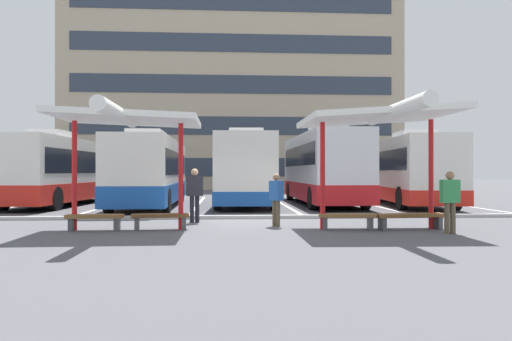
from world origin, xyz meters
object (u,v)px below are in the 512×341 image
(coach_bus_1, at_px, (150,173))
(bench_2, at_px, (347,218))
(coach_bus_2, at_px, (247,170))
(coach_bus_3, at_px, (322,169))
(waiting_passenger_1, at_px, (195,191))
(bench_3, at_px, (410,217))
(waiting_shelter_0, at_px, (126,120))
(waiting_passenger_0, at_px, (276,196))
(bench_1, at_px, (161,218))
(waiting_passenger_2, at_px, (450,198))
(coach_bus_0, at_px, (64,172))
(waiting_shelter_1, at_px, (380,118))
(coach_bus_4, at_px, (407,171))
(bench_0, at_px, (95,219))

(coach_bus_1, height_order, bench_2, coach_bus_1)
(coach_bus_1, bearing_deg, coach_bus_2, 15.95)
(coach_bus_1, xyz_separation_m, coach_bus_3, (8.35, 1.29, 0.19))
(waiting_passenger_1, bearing_deg, bench_3, -19.81)
(waiting_shelter_0, xyz_separation_m, waiting_passenger_0, (4.24, 0.92, -2.15))
(bench_1, xyz_separation_m, waiting_passenger_1, (0.84, 1.84, 0.68))
(coach_bus_1, relative_size, waiting_passenger_0, 6.44)
(bench_1, relative_size, waiting_passenger_2, 0.99)
(bench_2, height_order, waiting_passenger_2, waiting_passenger_2)
(coach_bus_0, height_order, coach_bus_3, coach_bus_3)
(coach_bus_1, bearing_deg, waiting_shelter_1, -50.66)
(waiting_shelter_0, distance_m, bench_1, 2.88)
(waiting_passenger_2, bearing_deg, coach_bus_4, 74.56)
(coach_bus_3, height_order, bench_2, coach_bus_3)
(coach_bus_3, height_order, bench_1, coach_bus_3)
(coach_bus_0, distance_m, bench_1, 12.38)
(bench_0, distance_m, waiting_passenger_0, 5.23)
(bench_2, bearing_deg, coach_bus_4, 60.99)
(bench_0, bearing_deg, bench_2, -2.05)
(coach_bus_0, distance_m, waiting_passenger_2, 18.38)
(coach_bus_0, distance_m, coach_bus_1, 4.76)
(coach_bus_1, distance_m, bench_2, 11.70)
(bench_3, bearing_deg, waiting_shelter_1, -172.68)
(bench_0, relative_size, waiting_passenger_0, 0.97)
(coach_bus_0, relative_size, waiting_passenger_1, 6.12)
(bench_1, relative_size, waiting_passenger_0, 1.04)
(waiting_passenger_1, bearing_deg, waiting_passenger_2, -24.98)
(coach_bus_2, xyz_separation_m, bench_1, (-2.89, -10.31, -1.37))
(coach_bus_1, relative_size, bench_3, 5.00)
(coach_bus_3, xyz_separation_m, waiting_passenger_0, (-3.36, -9.68, -0.87))
(coach_bus_3, relative_size, waiting_passenger_1, 5.98)
(waiting_shelter_1, distance_m, waiting_passenger_2, 2.84)
(coach_bus_3, bearing_deg, bench_0, -129.24)
(coach_bus_4, bearing_deg, waiting_passenger_0, -129.63)
(bench_3, bearing_deg, waiting_passenger_1, 160.19)
(coach_bus_1, bearing_deg, waiting_shelter_0, -85.37)
(coach_bus_2, xyz_separation_m, bench_3, (4.16, -10.70, -1.36))
(bench_1, height_order, waiting_shelter_1, waiting_shelter_1)
(coach_bus_2, bearing_deg, waiting_passenger_0, -87.32)
(coach_bus_2, height_order, waiting_shelter_0, coach_bus_2)
(coach_bus_4, bearing_deg, coach_bus_0, 176.27)
(bench_0, distance_m, bench_1, 1.80)
(coach_bus_0, xyz_separation_m, bench_2, (11.36, -11.05, -1.29))
(coach_bus_1, relative_size, coach_bus_3, 0.98)
(bench_1, relative_size, waiting_shelter_1, 0.31)
(bench_1, distance_m, waiting_passenger_0, 3.45)
(waiting_passenger_2, bearing_deg, bench_2, 157.80)
(coach_bus_3, bearing_deg, waiting_passenger_0, -109.12)
(coach_bus_1, xyz_separation_m, bench_1, (1.65, -9.01, -1.24))
(waiting_shelter_1, xyz_separation_m, bench_2, (-0.90, 0.15, -2.81))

